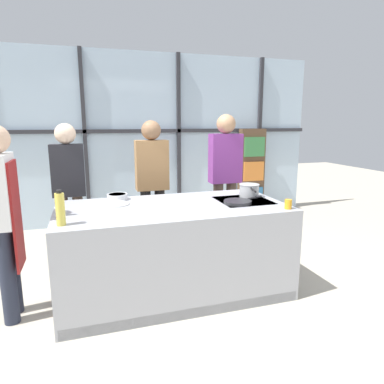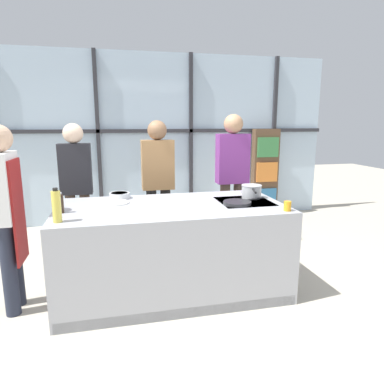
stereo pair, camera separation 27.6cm
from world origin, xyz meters
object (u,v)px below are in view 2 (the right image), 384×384
at_px(spectator_center_left, 158,178).
at_px(chef, 6,207).
at_px(white_plate, 116,203).
at_px(mixing_bowl, 119,195).
at_px(saucepan, 251,191).
at_px(frying_pan, 238,203).
at_px(pepper_grinder, 61,203).
at_px(spectator_far_left, 76,182).
at_px(oil_bottle, 57,206).
at_px(juice_glass_near, 287,206).
at_px(spectator_center_right, 232,172).

bearing_deg(spectator_center_left, chef, 36.74).
bearing_deg(white_plate, mixing_bowl, 80.86).
bearing_deg(saucepan, white_plate, 177.06).
relative_size(frying_pan, pepper_grinder, 2.45).
height_order(spectator_center_left, frying_pan, spectator_center_left).
xyz_separation_m(chef, frying_pan, (2.09, -0.08, -0.05)).
relative_size(spectator_far_left, saucepan, 4.32).
xyz_separation_m(chef, spectator_far_left, (0.47, 1.09, 0.02)).
bearing_deg(pepper_grinder, spectator_far_left, 89.01).
xyz_separation_m(chef, mixing_bowl, (0.97, 0.46, -0.04)).
height_order(white_plate, oil_bottle, oil_bottle).
xyz_separation_m(spectator_center_left, juice_glass_near, (0.99, -1.49, -0.05)).
bearing_deg(chef, white_plate, 104.42).
xyz_separation_m(spectator_far_left, oil_bottle, (-0.01, -1.41, 0.04)).
relative_size(chef, spectator_center_left, 0.98).
xyz_separation_m(spectator_far_left, spectator_center_right, (1.97, -0.00, 0.05)).
distance_m(chef, spectator_center_right, 2.67).
distance_m(saucepan, mixing_bowl, 1.40).
bearing_deg(juice_glass_near, spectator_far_left, 143.02).
bearing_deg(mixing_bowl, oil_bottle, -122.88).
relative_size(spectator_far_left, spectator_center_right, 0.94).
height_order(spectator_far_left, pepper_grinder, spectator_far_left).
bearing_deg(spectator_center_right, juice_glass_near, 90.36).
bearing_deg(frying_pan, white_plate, 164.78).
xyz_separation_m(saucepan, white_plate, (-1.40, 0.07, -0.07)).
distance_m(frying_pan, mixing_bowl, 1.25).
relative_size(spectator_center_left, spectator_center_right, 0.96).
bearing_deg(spectator_far_left, mixing_bowl, 128.15).
height_order(saucepan, white_plate, saucepan).
height_order(spectator_center_left, mixing_bowl, spectator_center_left).
xyz_separation_m(chef, white_plate, (0.93, 0.24, -0.06)).
relative_size(spectator_center_right, white_plate, 6.96).
bearing_deg(frying_pan, chef, 177.90).
height_order(chef, juice_glass_near, chef).
relative_size(chef, saucepan, 4.32).
relative_size(white_plate, oil_bottle, 0.91).
xyz_separation_m(spectator_far_left, pepper_grinder, (-0.02, -1.12, -0.00)).
bearing_deg(white_plate, spectator_far_left, 118.42).
height_order(frying_pan, saucepan, saucepan).
bearing_deg(juice_glass_near, mixing_bowl, 149.89).
height_order(oil_bottle, juice_glass_near, oil_bottle).
distance_m(chef, spectator_center_left, 1.82).
bearing_deg(oil_bottle, saucepan, 14.61).
distance_m(frying_pan, pepper_grinder, 1.64).
relative_size(saucepan, pepper_grinder, 2.01).
bearing_deg(chef, pepper_grinder, 86.42).
height_order(chef, spectator_center_left, spectator_center_left).
distance_m(chef, frying_pan, 2.09).
bearing_deg(white_plate, spectator_center_right, 29.32).
relative_size(chef, oil_bottle, 5.93).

